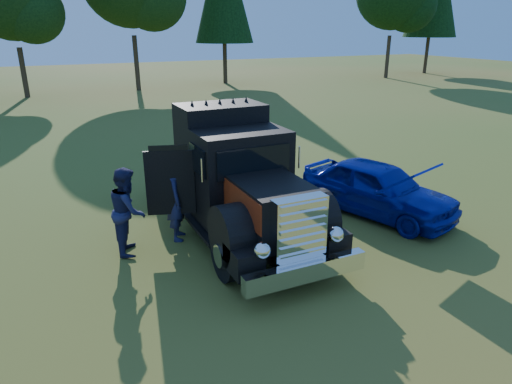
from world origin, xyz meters
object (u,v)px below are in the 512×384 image
Objects in this scene: spectator_near at (177,199)px; spectator_far at (128,210)px; diamond_t_truck at (235,181)px; hotrod_coupe at (378,188)px.

spectator_far is (-1.15, -0.18, -0.01)m from spectator_near.
diamond_t_truck is 3.67× the size of spectator_far.
spectator_near is (-5.24, 0.80, 0.26)m from hotrod_coupe.
spectator_far is at bearing -179.80° from diamond_t_truck.
spectator_near is 1.01× the size of spectator_far.
diamond_t_truck is at bearing -76.91° from spectator_near.
diamond_t_truck is 1.57× the size of hotrod_coupe.
hotrod_coupe is at bearing -9.32° from diamond_t_truck.
hotrod_coupe is 5.31m from spectator_near.
hotrod_coupe is 6.42m from spectator_far.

